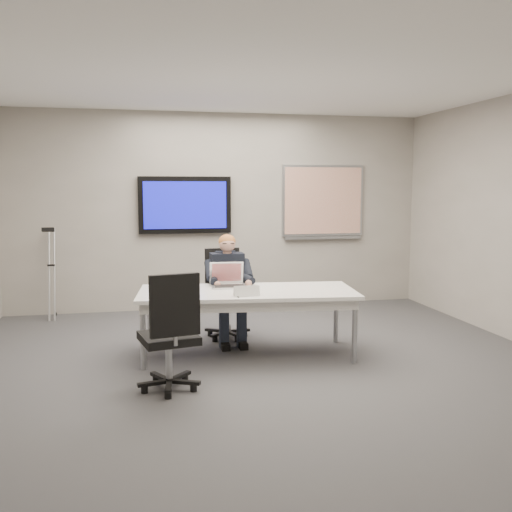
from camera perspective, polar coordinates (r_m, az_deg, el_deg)
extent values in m
cube|color=#3A3A3C|center=(5.57, 1.08, -11.44)|extent=(6.00, 6.00, 0.02)
cube|color=white|center=(5.39, 1.15, 18.10)|extent=(6.00, 6.00, 0.02)
cube|color=gray|center=(8.24, -3.66, 4.45)|extent=(6.00, 0.02, 2.80)
cube|color=gray|center=(2.49, 17.06, -1.62)|extent=(6.00, 0.02, 2.80)
cube|color=white|center=(5.93, -0.87, -3.62)|extent=(2.32, 1.17, 0.04)
cube|color=silver|center=(5.94, -0.87, -4.33)|extent=(2.22, 1.07, 0.09)
cylinder|color=#989BA1|center=(5.63, -11.23, -7.92)|extent=(0.06, 0.06, 0.65)
cylinder|color=#989BA1|center=(5.81, 9.85, -7.42)|extent=(0.06, 0.06, 0.65)
cylinder|color=#989BA1|center=(6.38, -10.57, -6.13)|extent=(0.06, 0.06, 0.65)
cylinder|color=#989BA1|center=(6.54, 8.01, -5.76)|extent=(0.06, 0.06, 0.65)
cube|color=black|center=(8.13, -7.11, 5.09)|extent=(1.30, 0.08, 0.80)
cube|color=#0C0E8D|center=(8.09, -7.09, 5.08)|extent=(1.16, 0.01, 0.66)
cube|color=#989BA1|center=(8.58, 6.70, 5.52)|extent=(1.25, 0.04, 1.05)
cube|color=white|center=(8.56, 6.75, 5.52)|extent=(1.18, 0.01, 0.98)
cube|color=#989BA1|center=(8.58, 6.72, 1.84)|extent=(1.18, 0.05, 0.04)
cylinder|color=#989BA1|center=(6.68, -2.93, -5.87)|extent=(0.06, 0.06, 0.35)
cube|color=black|center=(6.65, -2.94, -4.38)|extent=(0.49, 0.49, 0.07)
cube|color=black|center=(6.80, -3.40, -1.35)|extent=(0.42, 0.08, 0.51)
cylinder|color=#989BA1|center=(5.07, -8.70, -10.07)|extent=(0.06, 0.06, 0.36)
cube|color=black|center=(5.02, -8.74, -8.11)|extent=(0.54, 0.54, 0.07)
cube|color=black|center=(4.74, -8.12, -4.91)|extent=(0.42, 0.13, 0.52)
cube|color=black|center=(6.57, -2.91, -1.95)|extent=(0.38, 0.22, 0.52)
cube|color=#361F16|center=(6.45, -2.75, -1.86)|extent=(0.20, 0.02, 0.25)
sphere|color=tan|center=(6.49, -2.89, 1.21)|extent=(0.19, 0.19, 0.19)
ellipsoid|color=#935625|center=(6.50, -2.91, 1.46)|extent=(0.20, 0.20, 0.16)
cube|color=silver|center=(6.09, -2.71, -3.09)|extent=(0.39, 0.29, 0.02)
cube|color=black|center=(6.07, -2.70, -3.00)|extent=(0.32, 0.20, 0.00)
cube|color=silver|center=(6.23, -2.97, -1.67)|extent=(0.37, 0.12, 0.24)
cube|color=red|center=(6.22, -2.96, -1.65)|extent=(0.32, 0.10, 0.20)
cylinder|color=black|center=(5.59, -1.92, -4.02)|extent=(0.02, 0.13, 0.01)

